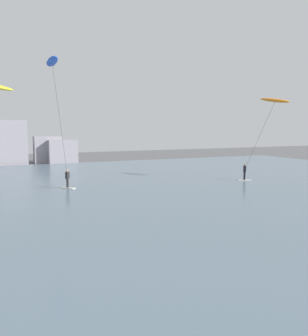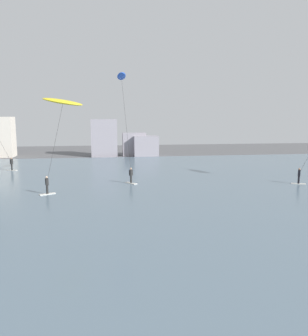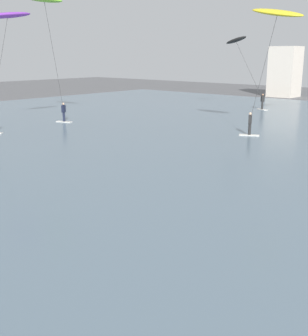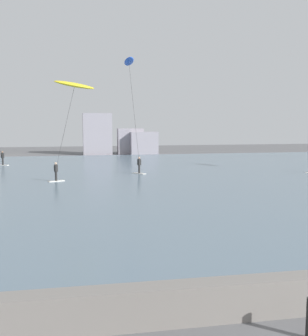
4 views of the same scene
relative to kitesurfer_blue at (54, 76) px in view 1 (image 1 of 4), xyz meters
name	(u,v)px [view 1 (image 1 of 4)]	position (x,y,z in m)	size (l,w,h in m)	color
water_bay	(67,196)	(-0.11, -4.63, -9.71)	(84.00, 52.00, 0.10)	slate
kitesurfer_blue	(54,76)	(0.00, 0.00, 0.00)	(1.86, 3.41, 11.35)	silver
kitesurfer_orange	(272,108)	(20.47, -4.37, -2.45)	(4.86, 3.22, 8.36)	silver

